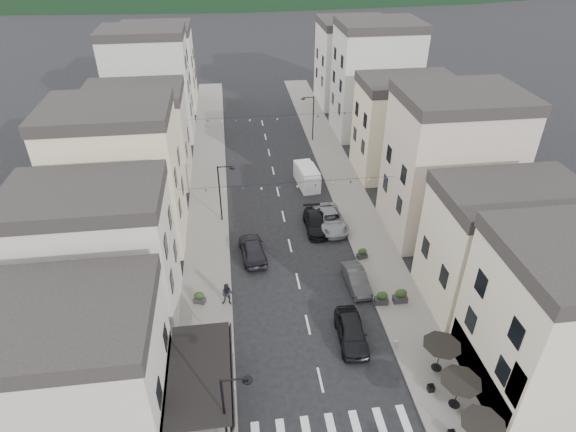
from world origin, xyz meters
name	(u,v)px	position (x,y,z in m)	size (l,w,h in m)	color
sidewalk_left	(208,191)	(-7.50, 32.00, 0.06)	(4.00, 76.00, 0.12)	slate
sidewalk_right	(343,183)	(7.50, 32.00, 0.06)	(4.00, 76.00, 0.12)	slate
boutique_building	(53,377)	(-15.50, 5.00, 4.00)	(12.00, 8.00, 8.00)	beige
bistro_building	(568,326)	(14.50, 4.00, 5.00)	(10.00, 8.00, 10.00)	beige
boutique_awning	(204,372)	(-7.25, 5.00, 3.11)	(3.77, 7.50, 3.28)	black
buildings_row_left	(140,122)	(-14.50, 37.75, 6.12)	(10.20, 54.16, 14.00)	beige
buildings_row_right	(397,112)	(14.50, 36.59, 6.32)	(10.20, 54.16, 14.50)	beige
cafe_terrace	(460,384)	(7.70, 2.80, 2.36)	(2.50, 8.10, 2.53)	black
streetlamp_left_near	(229,408)	(-5.82, 2.00, 3.70)	(1.70, 0.56, 6.00)	black
streetlamp_left_far	(222,188)	(-5.82, 26.00, 3.70)	(1.70, 0.56, 6.00)	black
streetlamp_right_far	(311,114)	(5.82, 44.00, 3.70)	(1.70, 0.56, 6.00)	black
bollards	(322,382)	(0.00, 5.50, 0.42)	(11.66, 10.26, 0.60)	gray
bunting_near	(289,186)	(0.00, 22.00, 5.65)	(19.00, 0.28, 0.62)	black
bunting_far	(270,119)	(0.00, 38.00, 5.65)	(19.00, 0.28, 0.62)	black
parked_car_a	(352,332)	(2.80, 9.12, 0.82)	(1.94, 4.82, 1.64)	black
parked_car_b	(356,279)	(4.60, 14.80, 0.70)	(1.49, 4.26, 1.40)	#38383A
parked_car_c	(330,220)	(4.28, 23.64, 0.78)	(2.58, 5.59, 1.55)	gray
parked_car_d	(316,223)	(2.80, 23.39, 0.71)	(1.99, 4.90, 1.42)	black
parked_car_e	(253,249)	(-3.47, 19.73, 0.85)	(2.00, 4.97, 1.69)	black
delivery_van	(307,176)	(3.38, 32.10, 1.13)	(2.37, 4.97, 2.30)	white
pedestrian_a	(195,337)	(-8.14, 9.93, 0.92)	(0.58, 0.38, 1.59)	black
pedestrian_b	(227,294)	(-5.80, 13.87, 1.09)	(0.95, 0.74, 1.95)	black
planter_la	(206,387)	(-7.37, 5.86, 0.69)	(1.19, 0.94, 1.17)	#323235
planter_lb	(199,298)	(-7.99, 14.33, 0.61)	(1.01, 0.77, 1.01)	#2D2E30
planter_ra	(382,298)	(6.00, 12.39, 0.68)	(1.07, 0.65, 1.15)	#2A292C
planter_rb	(401,296)	(7.51, 12.40, 0.71)	(1.08, 0.60, 1.21)	#2C2C2F
planter_rc	(362,253)	(6.00, 18.22, 0.60)	(0.99, 0.72, 1.00)	#28282A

